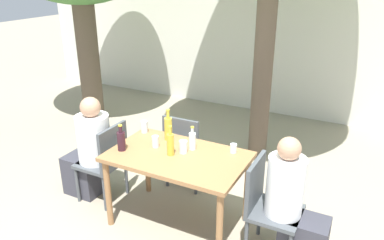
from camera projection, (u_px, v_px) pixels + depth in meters
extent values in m
plane|color=gray|center=(179.00, 221.00, 3.85)|extent=(30.00, 30.00, 0.00)
cube|color=silver|center=(281.00, 34.00, 6.25)|extent=(10.00, 0.08, 2.80)
cylinder|color=brown|center=(263.00, 68.00, 4.78)|extent=(0.25, 0.25, 2.48)
cylinder|color=brown|center=(89.00, 60.00, 6.23)|extent=(0.35, 0.35, 2.00)
cube|color=#996B42|center=(178.00, 157.00, 3.57)|extent=(1.31, 0.82, 0.04)
cylinder|color=#996B42|center=(108.00, 193.00, 3.68)|extent=(0.06, 0.06, 0.73)
cylinder|color=#996B42|center=(219.00, 229.00, 3.18)|extent=(0.06, 0.06, 0.73)
cylinder|color=#996B42|center=(147.00, 163.00, 4.25)|extent=(0.06, 0.06, 0.73)
cylinder|color=#996B42|center=(247.00, 189.00, 3.75)|extent=(0.06, 0.06, 0.73)
cube|color=#474C51|center=(100.00, 163.00, 4.10)|extent=(0.44, 0.44, 0.04)
cube|color=#474C51|center=(113.00, 147.00, 3.93)|extent=(0.04, 0.44, 0.45)
cylinder|color=#474C51|center=(100.00, 169.00, 4.43)|extent=(0.04, 0.04, 0.42)
cylinder|color=#474C51|center=(77.00, 185.00, 4.11)|extent=(0.04, 0.04, 0.42)
cylinder|color=#474C51|center=(126.00, 177.00, 4.26)|extent=(0.04, 0.04, 0.42)
cylinder|color=#474C51|center=(105.00, 194.00, 3.95)|extent=(0.04, 0.04, 0.42)
cube|color=#474C51|center=(275.00, 212.00, 3.27)|extent=(0.44, 0.44, 0.04)
cube|color=#474C51|center=(255.00, 183.00, 3.27)|extent=(0.04, 0.44, 0.45)
cylinder|color=#474C51|center=(299.00, 228.00, 3.43)|extent=(0.04, 0.04, 0.42)
cylinder|color=#474C51|center=(246.00, 240.00, 3.28)|extent=(0.04, 0.04, 0.42)
cylinder|color=#474C51|center=(259.00, 216.00, 3.60)|extent=(0.04, 0.04, 0.42)
cube|color=#474C51|center=(189.00, 150.00, 4.40)|extent=(0.44, 0.44, 0.04)
cube|color=#474C51|center=(180.00, 137.00, 4.14)|extent=(0.44, 0.04, 0.45)
cylinder|color=#474C51|center=(210.00, 164.00, 4.56)|extent=(0.04, 0.04, 0.42)
cylinder|color=#474C51|center=(183.00, 157.00, 4.72)|extent=(0.04, 0.04, 0.42)
cylinder|color=#474C51|center=(196.00, 178.00, 4.25)|extent=(0.04, 0.04, 0.42)
cylinder|color=#474C51|center=(167.00, 170.00, 4.41)|extent=(0.04, 0.04, 0.42)
cube|color=#383842|center=(84.00, 174.00, 4.29)|extent=(0.40, 0.32, 0.46)
cylinder|color=white|center=(94.00, 139.00, 4.02)|extent=(0.36, 0.36, 0.53)
sphere|color=tan|center=(90.00, 107.00, 3.89)|extent=(0.22, 0.22, 0.22)
cylinder|color=white|center=(285.00, 186.00, 3.14)|extent=(0.32, 0.32, 0.53)
sphere|color=tan|center=(289.00, 149.00, 3.01)|extent=(0.19, 0.19, 0.19)
cylinder|color=#331923|center=(121.00, 141.00, 3.62)|extent=(0.08, 0.08, 0.19)
cylinder|color=#331923|center=(120.00, 129.00, 3.57)|extent=(0.03, 0.03, 0.07)
cylinder|color=gold|center=(120.00, 125.00, 3.56)|extent=(0.04, 0.04, 0.01)
cylinder|color=gold|center=(168.00, 129.00, 3.84)|extent=(0.08, 0.08, 0.24)
cylinder|color=gold|center=(168.00, 114.00, 3.78)|extent=(0.03, 0.03, 0.08)
cylinder|color=gold|center=(168.00, 110.00, 3.76)|extent=(0.04, 0.04, 0.01)
cylinder|color=silver|center=(192.00, 141.00, 3.64)|extent=(0.07, 0.07, 0.17)
cylinder|color=silver|center=(192.00, 131.00, 3.60)|extent=(0.03, 0.03, 0.06)
cylinder|color=gold|center=(192.00, 127.00, 3.59)|extent=(0.03, 0.03, 0.01)
cylinder|color=gold|center=(170.00, 145.00, 3.53)|extent=(0.07, 0.07, 0.21)
cylinder|color=gold|center=(170.00, 131.00, 3.47)|extent=(0.03, 0.03, 0.07)
cylinder|color=gold|center=(170.00, 126.00, 3.46)|extent=(0.03, 0.03, 0.01)
cylinder|color=silver|center=(183.00, 147.00, 3.58)|extent=(0.08, 0.08, 0.12)
cylinder|color=silver|center=(233.00, 148.00, 3.59)|extent=(0.06, 0.06, 0.09)
cylinder|color=silver|center=(155.00, 142.00, 3.70)|extent=(0.07, 0.07, 0.12)
cylinder|color=white|center=(144.00, 127.00, 4.03)|extent=(0.07, 0.07, 0.13)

